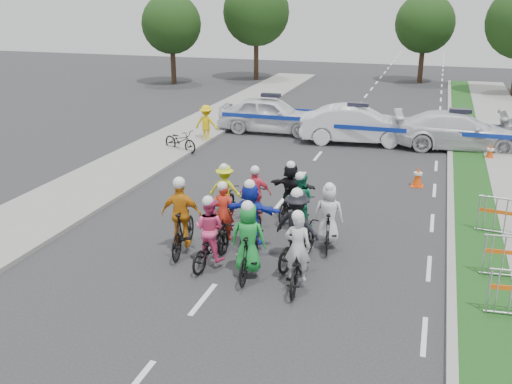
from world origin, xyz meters
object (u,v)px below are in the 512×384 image
(rider_2, at_px, (210,239))
(rider_8, at_px, (300,210))
(tree_3, at_px, (256,12))
(rider_5, at_px, (251,220))
(rider_4, at_px, (297,234))
(rider_10, at_px, (225,196))
(police_car_0, at_px, (271,115))
(rider_7, at_px, (328,222))
(tree_4, at_px, (425,24))
(rider_9, at_px, (256,201))
(rider_6, at_px, (224,224))
(police_car_1, at_px, (357,125))
(rider_0, at_px, (298,261))
(rider_1, at_px, (249,247))
(rider_11, at_px, (291,194))
(cone_0, at_px, (418,177))
(parked_bike, at_px, (180,141))
(rider_3, at_px, (182,224))
(police_car_2, at_px, (458,131))
(cone_1, at_px, (490,152))
(tree_0, at_px, (171,24))
(marshal_hiviz, at_px, (206,124))

(rider_2, bearing_deg, rider_8, -114.57)
(tree_3, bearing_deg, rider_5, -72.58)
(rider_4, distance_m, tree_3, 31.75)
(rider_10, bearing_deg, rider_5, 122.27)
(police_car_0, bearing_deg, rider_5, -167.42)
(rider_7, height_order, tree_4, tree_4)
(rider_5, height_order, rider_9, rider_5)
(rider_6, height_order, police_car_1, rider_6)
(tree_3, bearing_deg, tree_4, 9.46)
(rider_4, bearing_deg, rider_5, -6.93)
(rider_0, distance_m, rider_1, 1.20)
(rider_11, relative_size, cone_0, 2.52)
(rider_4, xyz_separation_m, parked_bike, (-7.09, 8.65, -0.30))
(rider_1, distance_m, rider_3, 2.13)
(rider_2, distance_m, rider_5, 1.33)
(rider_8, relative_size, police_car_2, 0.33)
(rider_5, relative_size, tree_4, 0.30)
(rider_3, relative_size, police_car_2, 0.38)
(rider_0, height_order, cone_1, rider_0)
(rider_10, relative_size, rider_11, 0.95)
(rider_5, relative_size, rider_10, 1.13)
(rider_5, distance_m, tree_0, 29.14)
(rider_1, xyz_separation_m, police_car_0, (-3.61, 14.15, 0.10))
(rider_4, distance_m, marshal_hiviz, 12.49)
(rider_0, distance_m, parked_bike, 12.26)
(rider_7, relative_size, rider_9, 1.02)
(rider_1, distance_m, police_car_0, 14.61)
(police_car_2, bearing_deg, tree_4, 0.14)
(police_car_1, relative_size, tree_0, 0.78)
(rider_7, distance_m, police_car_0, 13.04)
(rider_7, distance_m, tree_3, 30.89)
(rider_7, xyz_separation_m, rider_9, (-2.26, 0.97, -0.02))
(rider_11, distance_m, tree_4, 29.17)
(police_car_0, bearing_deg, rider_9, -167.30)
(police_car_0, distance_m, parked_bike, 5.21)
(rider_3, distance_m, rider_7, 3.72)
(rider_5, bearing_deg, cone_1, -121.67)
(tree_0, bearing_deg, rider_5, -60.68)
(cone_1, bearing_deg, cone_0, -121.78)
(rider_1, distance_m, rider_10, 3.74)
(police_car_1, bearing_deg, cone_1, -110.86)
(rider_0, height_order, police_car_0, rider_0)
(rider_5, height_order, tree_4, tree_4)
(rider_2, bearing_deg, rider_5, -112.04)
(rider_10, bearing_deg, rider_6, 105.02)
(tree_4, bearing_deg, police_car_1, -95.45)
(rider_3, bearing_deg, rider_4, 176.45)
(rider_7, distance_m, rider_9, 2.46)
(rider_8, xyz_separation_m, tree_3, (-10.11, 27.79, 4.23))
(rider_0, distance_m, rider_9, 3.82)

